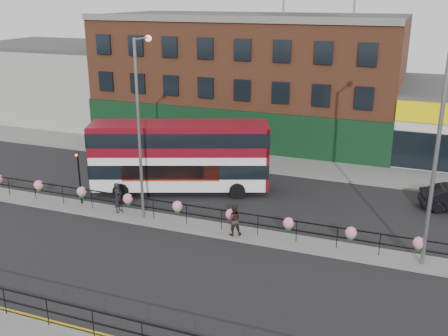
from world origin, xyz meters
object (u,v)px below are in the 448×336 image
(double_decker_bus, at_px, (180,150))
(pedestrian_b, at_px, (234,220))
(lamp_column_west, at_px, (141,114))
(pedestrian_a, at_px, (118,197))
(lamp_column_east, at_px, (441,117))

(double_decker_bus, height_order, pedestrian_b, double_decker_bus)
(lamp_column_west, bearing_deg, pedestrian_b, -5.52)
(lamp_column_west, bearing_deg, pedestrian_a, -179.63)
(double_decker_bus, xyz_separation_m, lamp_column_west, (-0.06, -4.52, 3.19))
(double_decker_bus, xyz_separation_m, pedestrian_a, (-1.77, -4.53, -1.71))
(pedestrian_a, relative_size, pedestrian_b, 1.03)
(double_decker_bus, height_order, lamp_column_west, lamp_column_west)
(lamp_column_west, bearing_deg, lamp_column_east, 0.03)
(pedestrian_a, bearing_deg, pedestrian_b, -101.92)
(double_decker_bus, bearing_deg, lamp_column_west, -90.77)
(double_decker_bus, height_order, pedestrian_a, double_decker_bus)
(pedestrian_a, distance_m, pedestrian_b, 7.14)
(double_decker_bus, relative_size, pedestrian_b, 6.63)
(double_decker_bus, relative_size, lamp_column_west, 1.15)
(double_decker_bus, distance_m, pedestrian_b, 7.55)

